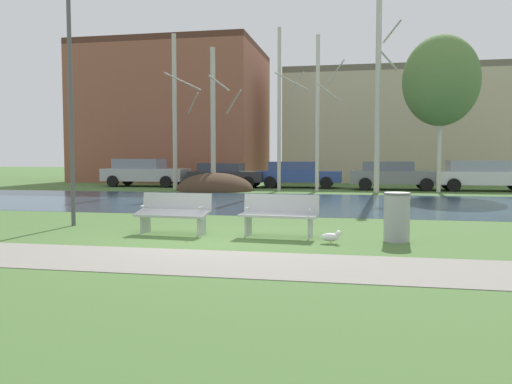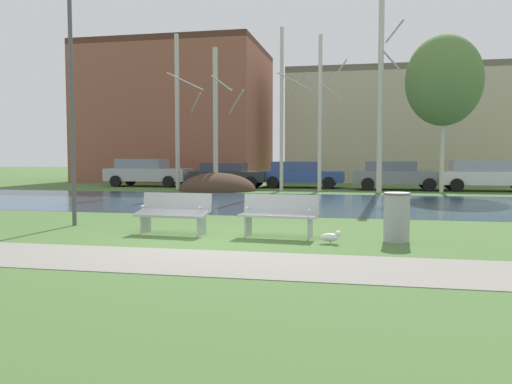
% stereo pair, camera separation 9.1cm
% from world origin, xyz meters
% --- Properties ---
extents(ground_plane, '(120.00, 120.00, 0.00)m').
position_xyz_m(ground_plane, '(0.00, 10.00, 0.00)').
color(ground_plane, '#476B33').
extents(paved_path_strip, '(60.00, 1.97, 0.01)m').
position_xyz_m(paved_path_strip, '(0.00, -1.98, 0.01)').
color(paved_path_strip, gray).
rests_on(paved_path_strip, ground).
extents(river_band, '(80.00, 8.94, 0.01)m').
position_xyz_m(river_band, '(0.00, 8.87, 0.00)').
color(river_band, '#284256').
rests_on(river_band, ground).
extents(soil_mound, '(3.85, 3.27, 1.77)m').
position_xyz_m(soil_mound, '(-4.16, 14.85, 0.00)').
color(soil_mound, '#423021').
rests_on(soil_mound, ground).
extents(bench_left, '(1.63, 0.67, 0.87)m').
position_xyz_m(bench_left, '(-1.14, 0.82, 0.47)').
color(bench_left, '#B2B5B7').
rests_on(bench_left, ground).
extents(bench_right, '(1.63, 0.67, 0.87)m').
position_xyz_m(bench_right, '(1.16, 0.82, 0.47)').
color(bench_right, '#B2B5B7').
rests_on(bench_right, ground).
extents(trash_bin, '(0.52, 0.52, 0.96)m').
position_xyz_m(trash_bin, '(3.50, 0.68, 0.50)').
color(trash_bin, '#999B9E').
rests_on(trash_bin, ground).
extents(seagull, '(0.43, 0.16, 0.26)m').
position_xyz_m(seagull, '(2.26, 0.18, 0.13)').
color(seagull, white).
rests_on(seagull, ground).
extents(streetlamp, '(0.32, 0.32, 5.93)m').
position_xyz_m(streetlamp, '(-3.98, 1.61, 3.90)').
color(streetlamp, '#4C4C51').
rests_on(streetlamp, ground).
extents(birch_far_left, '(1.56, 2.76, 7.88)m').
position_xyz_m(birch_far_left, '(-6.42, 15.55, 4.00)').
color(birch_far_left, '#BCB7A8').
rests_on(birch_far_left, ground).
extents(birch_left, '(1.63, 2.36, 7.00)m').
position_xyz_m(birch_left, '(-4.23, 14.98, 3.57)').
color(birch_left, '#BCB7A8').
rests_on(birch_left, ground).
extents(birch_center_left, '(1.54, 2.65, 7.89)m').
position_xyz_m(birch_center_left, '(-0.99, 15.32, 4.02)').
color(birch_center_left, beige).
rests_on(birch_center_left, ground).
extents(birch_center, '(1.38, 2.36, 7.50)m').
position_xyz_m(birch_center, '(0.84, 15.50, 3.83)').
color(birch_center, beige).
rests_on(birch_center, ground).
extents(birch_center_right, '(1.14, 1.87, 9.40)m').
position_xyz_m(birch_center_right, '(3.63, 14.99, 4.77)').
color(birch_center_right, beige).
rests_on(birch_center_right, ground).
extents(birch_right, '(3.49, 3.49, 7.29)m').
position_xyz_m(birch_right, '(6.49, 15.73, 5.19)').
color(birch_right, beige).
rests_on(birch_right, ground).
extents(parked_van_nearest_silver, '(4.71, 2.08, 1.56)m').
position_xyz_m(parked_van_nearest_silver, '(-9.09, 17.69, 0.82)').
color(parked_van_nearest_silver, '#B2B5BC').
rests_on(parked_van_nearest_silver, ground).
extents(parked_sedan_second_dark, '(4.13, 1.98, 1.33)m').
position_xyz_m(parked_sedan_second_dark, '(-4.34, 17.68, 0.72)').
color(parked_sedan_second_dark, '#282B30').
rests_on(parked_sedan_second_dark, ground).
extents(parked_hatch_third_blue, '(4.47, 2.03, 1.41)m').
position_xyz_m(parked_hatch_third_blue, '(-0.43, 18.13, 0.75)').
color(parked_hatch_third_blue, '#2D4793').
rests_on(parked_hatch_third_blue, ground).
extents(parked_wagon_fourth_grey, '(4.41, 2.05, 1.43)m').
position_xyz_m(parked_wagon_fourth_grey, '(4.49, 17.27, 0.77)').
color(parked_wagon_fourth_grey, slate).
rests_on(parked_wagon_fourth_grey, ground).
extents(parked_suv_fifth_white, '(4.77, 2.01, 1.49)m').
position_xyz_m(parked_suv_fifth_white, '(8.74, 17.17, 0.79)').
color(parked_suv_fifth_white, silver).
rests_on(parked_suv_fifth_white, ground).
extents(building_brick_low, '(11.99, 9.36, 9.31)m').
position_xyz_m(building_brick_low, '(-10.04, 25.61, 4.65)').
color(building_brick_low, brown).
rests_on(building_brick_low, ground).
extents(building_beige_block, '(16.36, 6.19, 7.45)m').
position_xyz_m(building_beige_block, '(6.09, 26.64, 3.73)').
color(building_beige_block, '#BCAD8E').
rests_on(building_beige_block, ground).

